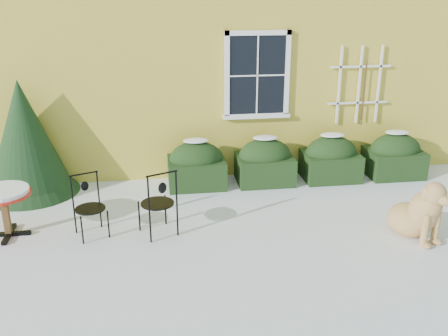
{
  "coord_description": "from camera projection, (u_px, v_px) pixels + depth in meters",
  "views": [
    {
      "loc": [
        -1.01,
        -6.15,
        3.56
      ],
      "look_at": [
        0.0,
        1.0,
        0.9
      ],
      "focal_mm": 40.0,
      "sensor_mm": 36.0,
      "label": 1
    }
  ],
  "objects": [
    {
      "name": "bistro_table",
      "position": [
        3.0,
        197.0,
        7.31
      ],
      "size": [
        0.81,
        0.81,
        0.75
      ],
      "rotation": [
        0.0,
        0.0,
        -0.39
      ],
      "color": "black",
      "rests_on": "ground"
    },
    {
      "name": "patio_chair_near",
      "position": [
        159.0,
        202.0,
        7.4
      ],
      "size": [
        0.61,
        0.6,
        1.05
      ],
      "rotation": [
        0.0,
        0.0,
        3.53
      ],
      "color": "black",
      "rests_on": "ground"
    },
    {
      "name": "dog",
      "position": [
        419.0,
        214.0,
        7.33
      ],
      "size": [
        0.82,
        1.1,
        0.99
      ],
      "rotation": [
        0.0,
        0.0,
        0.35
      ],
      "color": "tan",
      "rests_on": "ground"
    },
    {
      "name": "hedge_row",
      "position": [
        298.0,
        160.0,
        9.53
      ],
      "size": [
        4.95,
        0.8,
        0.91
      ],
      "color": "black",
      "rests_on": "ground"
    },
    {
      "name": "ground",
      "position": [
        234.0,
        251.0,
        7.08
      ],
      "size": [
        80.0,
        80.0,
        0.0
      ],
      "primitive_type": "plane",
      "color": "white",
      "rests_on": "ground"
    },
    {
      "name": "evergreen_shrub",
      "position": [
        26.0,
        149.0,
        8.83
      ],
      "size": [
        1.7,
        1.7,
        2.06
      ],
      "rotation": [
        0.0,
        0.0,
        -0.28
      ],
      "color": "black",
      "rests_on": "ground"
    },
    {
      "name": "patio_chair_far",
      "position": [
        89.0,
        206.0,
        7.42
      ],
      "size": [
        0.54,
        0.54,
        0.94
      ],
      "rotation": [
        0.0,
        0.0,
        0.38
      ],
      "color": "black",
      "rests_on": "ground"
    }
  ]
}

